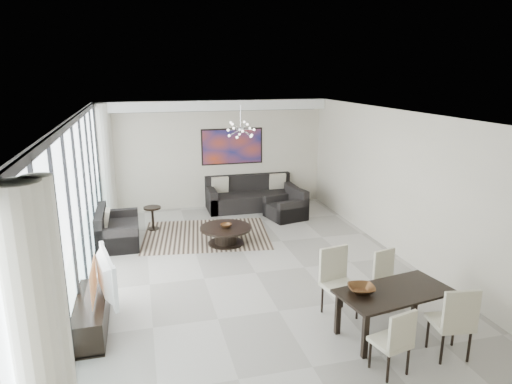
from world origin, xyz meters
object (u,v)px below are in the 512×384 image
object	(u,v)px
dining_table	(394,296)
sofa_main	(251,197)
television	(100,276)
tv_console	(92,315)
coffee_table	(226,234)

from	to	relation	value
dining_table	sofa_main	bearing A→B (deg)	93.94
television	dining_table	distance (m)	4.16
sofa_main	television	bearing A→B (deg)	-123.67
sofa_main	tv_console	size ratio (longest dim) A/B	1.60
coffee_table	tv_console	bearing A→B (deg)	-131.38
tv_console	television	world-z (taller)	television
sofa_main	tv_console	xyz separation A→B (m)	(-3.68, -5.34, -0.06)
sofa_main	dining_table	xyz separation A→B (m)	(0.45, -6.51, 0.28)
sofa_main	dining_table	distance (m)	6.53
coffee_table	sofa_main	world-z (taller)	sofa_main
television	coffee_table	bearing A→B (deg)	-51.95
television	dining_table	xyz separation A→B (m)	(3.97, -1.22, -0.21)
sofa_main	television	size ratio (longest dim) A/B	2.11
television	dining_table	world-z (taller)	television
coffee_table	sofa_main	bearing A→B (deg)	64.73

